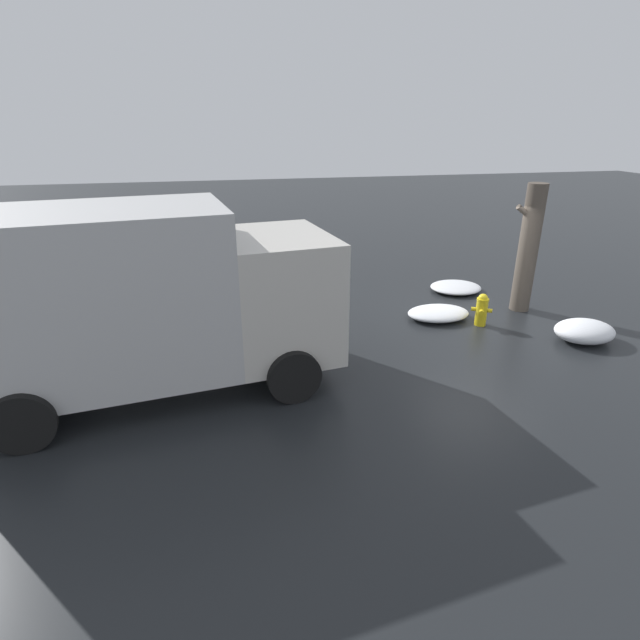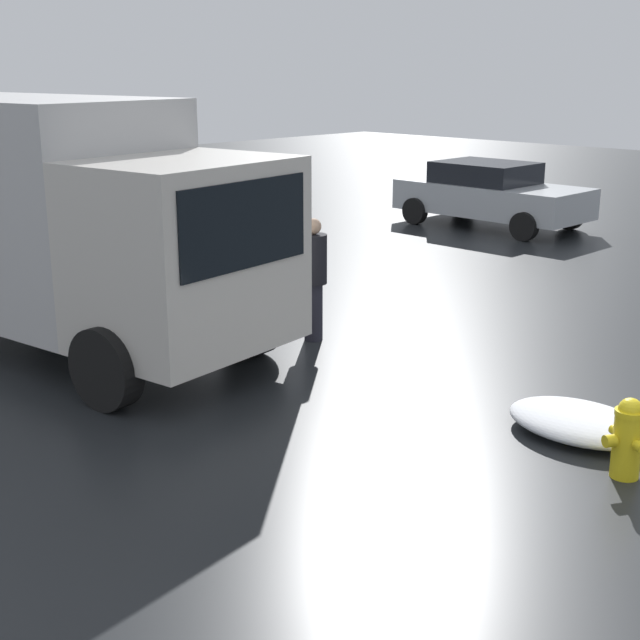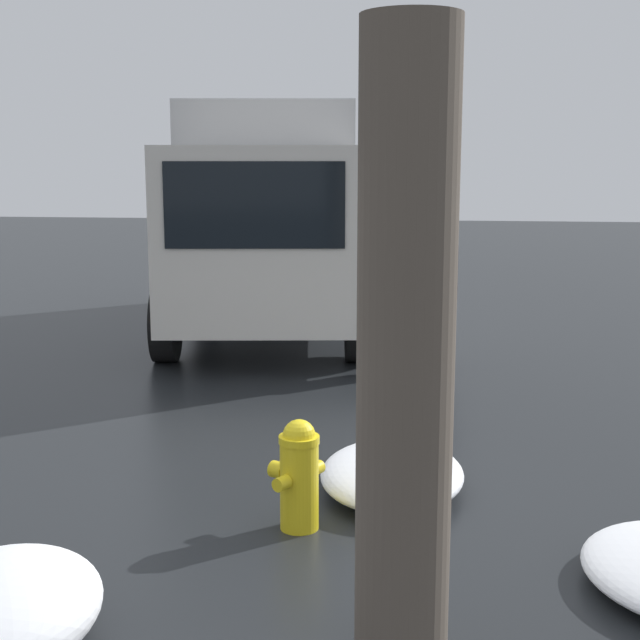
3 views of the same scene
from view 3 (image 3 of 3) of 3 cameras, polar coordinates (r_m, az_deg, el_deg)
The scene contains 6 objects.
ground_plane at distance 6.02m, azimuth -1.32°, elevation -13.17°, with size 60.00×60.00×0.00m, color black.
fire_hydrant at distance 5.88m, azimuth -1.37°, elevation -9.77°, with size 0.44×0.38×0.74m.
tree_trunk at distance 4.11m, azimuth 5.50°, elevation -2.09°, with size 0.69×0.45×3.01m.
delivery_truck at distance 12.61m, azimuth -3.26°, elevation 7.03°, with size 6.19×3.18×3.12m.
pedestrian at distance 10.41m, azimuth 7.82°, elevation 1.87°, with size 0.35×0.35×1.63m.
snow_pile_by_tree at distance 6.62m, azimuth 4.64°, elevation -9.75°, with size 1.45×1.04×0.26m.
Camera 3 is at (-5.46, -0.83, 2.39)m, focal length 50.00 mm.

